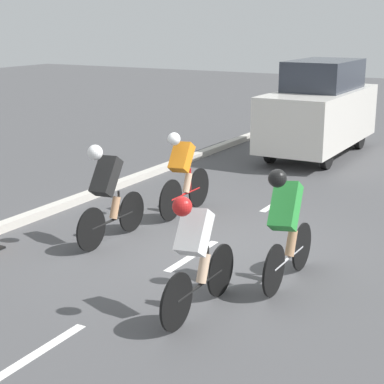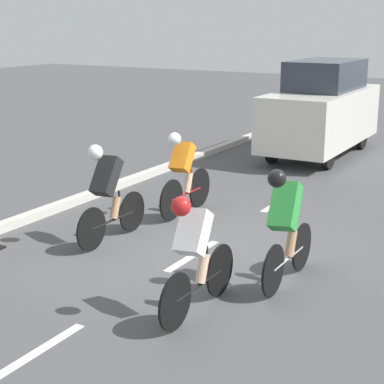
# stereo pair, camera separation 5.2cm
# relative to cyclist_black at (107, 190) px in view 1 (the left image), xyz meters

# --- Properties ---
(ground_plane) EXTENTS (60.00, 60.00, 0.00)m
(ground_plane) POSITION_rel_cyclist_black_xyz_m (-1.40, -0.51, -0.82)
(ground_plane) COLOR #4C4C4F
(lane_stripe_near) EXTENTS (0.12, 1.40, 0.01)m
(lane_stripe_near) POSITION_rel_cyclist_black_xyz_m (-1.40, 3.09, -0.82)
(lane_stripe_near) COLOR white
(lane_stripe_near) RESTS_ON ground
(lane_stripe_mid) EXTENTS (0.12, 1.40, 0.01)m
(lane_stripe_mid) POSITION_rel_cyclist_black_xyz_m (-1.40, -0.11, -0.82)
(lane_stripe_mid) COLOR white
(lane_stripe_mid) RESTS_ON ground
(lane_stripe_far) EXTENTS (0.12, 1.40, 0.01)m
(lane_stripe_far) POSITION_rel_cyclist_black_xyz_m (-1.40, -3.31, -0.82)
(lane_stripe_far) COLOR white
(lane_stripe_far) RESTS_ON ground
(curb) EXTENTS (0.20, 27.36, 0.14)m
(curb) POSITION_rel_cyclist_black_xyz_m (1.80, -0.11, -0.75)
(curb) COLOR beige
(curb) RESTS_ON ground
(cyclist_black) EXTENTS (0.35, 1.68, 1.55)m
(cyclist_black) POSITION_rel_cyclist_black_xyz_m (0.00, 0.00, 0.00)
(cyclist_black) COLOR black
(cyclist_black) RESTS_ON ground
(cyclist_orange) EXTENTS (0.35, 1.67, 1.48)m
(cyclist_orange) POSITION_rel_cyclist_black_xyz_m (-0.25, -1.80, -0.05)
(cyclist_orange) COLOR black
(cyclist_orange) RESTS_ON ground
(cyclist_green) EXTENTS (0.38, 1.63, 1.56)m
(cyclist_green) POSITION_rel_cyclist_black_xyz_m (-2.92, 0.18, 0.01)
(cyclist_green) COLOR black
(cyclist_green) RESTS_ON ground
(cyclist_white) EXTENTS (0.37, 1.70, 1.46)m
(cyclist_white) POSITION_rel_cyclist_black_xyz_m (-2.35, 1.50, -0.05)
(cyclist_white) COLOR black
(cyclist_white) RESTS_ON ground
(support_car) EXTENTS (1.70, 4.39, 2.33)m
(support_car) POSITION_rel_cyclist_black_xyz_m (-0.63, -7.83, 0.33)
(support_car) COLOR black
(support_car) RESTS_ON ground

